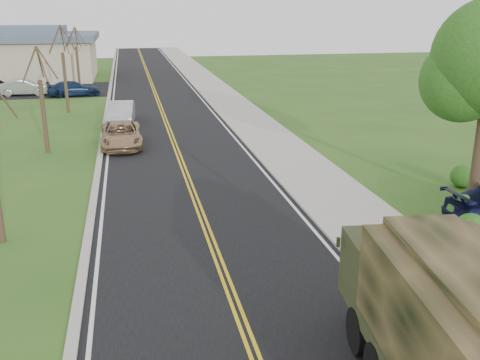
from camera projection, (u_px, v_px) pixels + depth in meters
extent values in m
cube|color=black|center=(157.00, 97.00, 47.60)|extent=(8.00, 120.00, 0.01)
cube|color=#9E998E|center=(203.00, 95.00, 48.39)|extent=(0.30, 120.00, 0.12)
cube|color=#9E998E|center=(222.00, 94.00, 48.73)|extent=(3.20, 120.00, 0.10)
cube|color=#9E998E|center=(109.00, 98.00, 46.77)|extent=(0.30, 120.00, 0.10)
cylinder|color=#38281C|center=(480.00, 144.00, 21.04)|extent=(0.44, 0.44, 5.04)
sphere|color=#1E4E16|center=(462.00, 80.00, 20.60)|extent=(3.24, 3.24, 3.24)
cylinder|color=#38281C|center=(44.00, 117.00, 28.87)|extent=(0.24, 0.24, 3.96)
cylinder|color=#38281C|center=(47.00, 63.00, 28.18)|extent=(0.96, 0.32, 1.79)
cylinder|color=#38281C|center=(40.00, 64.00, 28.55)|extent=(0.12, 1.22, 1.65)
cylinder|color=#38281C|center=(30.00, 63.00, 28.05)|extent=(0.93, 0.41, 1.79)
cylinder|color=#38281C|center=(29.00, 66.00, 27.51)|extent=(0.75, 0.99, 1.67)
cylinder|color=#38281C|center=(42.00, 64.00, 27.67)|extent=(0.55, 0.85, 1.80)
cylinder|color=#38281C|center=(66.00, 83.00, 39.96)|extent=(0.24, 0.24, 4.44)
cylinder|color=#38281C|center=(68.00, 39.00, 39.19)|extent=(1.07, 0.35, 2.00)
cylinder|color=#38281C|center=(63.00, 40.00, 39.61)|extent=(0.13, 1.36, 1.84)
cylinder|color=#38281C|center=(54.00, 39.00, 39.05)|extent=(1.03, 0.46, 2.00)
cylinder|color=#38281C|center=(55.00, 41.00, 38.44)|extent=(0.83, 1.10, 1.87)
cylinder|color=#38281C|center=(65.00, 39.00, 38.62)|extent=(0.61, 0.95, 2.01)
cylinder|color=#38281C|center=(78.00, 68.00, 51.18)|extent=(0.24, 0.24, 4.08)
cylinder|color=#38281C|center=(80.00, 36.00, 50.48)|extent=(0.99, 0.33, 1.84)
cylinder|color=#38281C|center=(76.00, 37.00, 50.86)|extent=(0.13, 1.25, 1.69)
cylinder|color=#38281C|center=(70.00, 36.00, 50.35)|extent=(0.95, 0.42, 1.85)
cylinder|color=#38281C|center=(71.00, 38.00, 49.79)|extent=(0.77, 1.02, 1.72)
cylinder|color=#38281C|center=(78.00, 37.00, 49.95)|extent=(0.57, 0.88, 1.85)
cube|color=tan|center=(0.00, 60.00, 58.72)|extent=(20.00, 12.00, 4.20)
cube|color=black|center=(48.00, 90.00, 51.23)|extent=(18.00, 10.00, 0.02)
cylinder|color=black|center=(360.00, 331.00, 12.33)|extent=(0.47, 1.11, 1.08)
cylinder|color=black|center=(445.00, 326.00, 12.49)|extent=(0.47, 1.11, 1.08)
cube|color=#2F361D|center=(400.00, 267.00, 12.51)|extent=(2.56, 2.13, 1.37)
cube|color=black|center=(387.00, 243.00, 13.29)|extent=(2.15, 0.34, 0.68)
cube|color=black|center=(473.00, 333.00, 9.22)|extent=(3.06, 5.45, 1.96)
imported|color=tan|center=(121.00, 135.00, 30.54)|extent=(2.33, 4.95, 1.37)
imported|color=#B6B5BA|center=(121.00, 114.00, 36.13)|extent=(1.94, 4.78, 1.54)
imported|color=#A5A4A9|center=(25.00, 87.00, 48.18)|extent=(4.42, 1.57, 1.45)
imported|color=#11203E|center=(73.00, 89.00, 47.84)|extent=(4.82, 2.60, 1.33)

